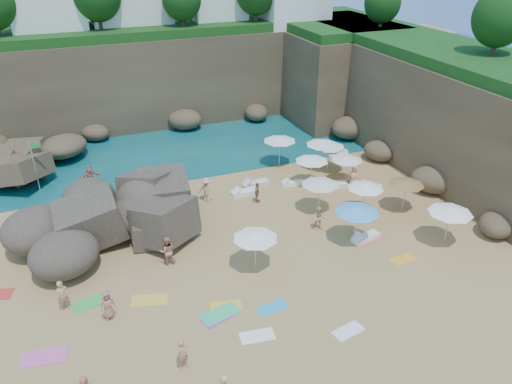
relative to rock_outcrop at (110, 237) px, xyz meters
name	(u,v)px	position (x,y,z in m)	size (l,w,h in m)	color
ground	(243,251)	(6.92, -4.44, 0.00)	(120.00, 120.00, 0.00)	tan
seawater	(145,102)	(6.92, 25.56, 0.00)	(120.00, 120.00, 0.00)	#0C4751
cliff_back	(171,75)	(8.92, 20.56, 4.00)	(44.00, 8.00, 8.00)	brown
cliff_right	(431,106)	(25.92, 3.56, 4.00)	(8.00, 30.00, 8.00)	brown
cliff_corner	(334,72)	(23.92, 15.56, 4.00)	(10.00, 12.00, 8.00)	brown
rock_promontory	(36,171)	(-4.08, 11.56, 0.00)	(12.00, 7.00, 2.00)	brown
clifftop_trees	(213,0)	(11.70, 15.08, 11.26)	(35.60, 23.82, 4.40)	#11380F
rock_outcrop	(110,237)	(0.00, 0.00, 0.00)	(8.15, 6.11, 3.26)	brown
flag_pole	(35,160)	(-3.72, 7.98, 2.37)	(0.73, 0.07, 3.72)	silver
parasol_0	(280,139)	(13.74, 5.71, 2.19)	(2.53, 2.53, 2.39)	silver
parasol_1	(336,150)	(17.13, 3.01, 1.80)	(2.07, 2.07, 1.96)	silver
parasol_2	(329,145)	(16.83, 3.47, 2.08)	(2.40, 2.40, 2.27)	silver
parasol_3	(312,159)	(14.42, 1.67, 2.06)	(2.38, 2.38, 2.25)	silver
parasol_4	(322,142)	(16.46, 3.88, 2.16)	(2.49, 2.49, 2.35)	silver
parasol_5	(320,182)	(13.15, -1.90, 2.12)	(2.44, 2.44, 2.31)	silver
parasol_6	(406,182)	(18.42, -3.80, 2.02)	(2.32, 2.32, 2.20)	silver
parasol_7	(347,158)	(16.96, 1.07, 1.93)	(2.23, 2.23, 2.11)	silver
parasol_8	(366,186)	(15.70, -3.27, 2.02)	(2.33, 2.33, 2.20)	silver
parasol_9	(255,235)	(6.99, -6.19, 2.12)	(2.44, 2.44, 2.31)	silver
parasol_10	(357,209)	(13.36, -5.98, 2.24)	(2.58, 2.58, 2.44)	silver
parasol_11	(451,210)	(18.28, -8.03, 2.23)	(2.57, 2.57, 2.43)	silver
lounger_0	(245,192)	(9.50, 2.01, 0.16)	(2.01, 0.67, 0.31)	white
lounger_1	(293,183)	(13.22, 2.10, 0.13)	(1.63, 0.54, 0.25)	white
lounger_2	(256,184)	(10.66, 3.00, 0.15)	(1.99, 0.66, 0.31)	silver
lounger_3	(333,184)	(15.78, 0.82, 0.16)	(2.05, 0.68, 0.32)	white
lounger_4	(369,187)	(18.06, -0.43, 0.14)	(1.75, 0.58, 0.27)	white
lounger_5	(366,237)	(14.15, -6.01, 0.14)	(1.84, 0.61, 0.29)	white
towel_1	(44,357)	(-3.93, -8.77, 0.02)	(1.91, 0.95, 0.03)	#E1579E
towel_2	(226,306)	(4.47, -8.56, 0.01)	(1.56, 0.78, 0.03)	yellow
towel_3	(220,314)	(4.03, -8.99, 0.02)	(1.89, 0.95, 0.03)	#36BE74
towel_4	(150,300)	(1.06, -6.73, 0.02)	(1.80, 0.90, 0.03)	gold
towel_5	(257,336)	(5.14, -11.03, 0.01)	(1.58, 0.79, 0.03)	white
towel_6	(218,318)	(3.85, -9.21, 0.01)	(1.57, 0.78, 0.03)	purple
towel_8	(273,307)	(6.58, -9.52, 0.01)	(1.55, 0.78, 0.03)	#279FD2
towel_9	(368,238)	(14.40, -5.94, 0.02)	(1.83, 0.92, 0.03)	#E15769
towel_10	(403,259)	(14.99, -8.52, 0.01)	(1.53, 0.76, 0.03)	#FFA428
towel_11	(91,302)	(-1.68, -5.82, 0.02)	(1.74, 0.87, 0.03)	green
towel_13	(348,331)	(9.18, -12.29, 0.01)	(1.49, 0.75, 0.03)	white
person_stand_0	(63,296)	(-2.86, -5.87, 0.83)	(0.61, 0.40, 1.67)	tan
person_stand_1	(167,251)	(2.64, -4.01, 0.86)	(0.84, 0.65, 1.72)	tan
person_stand_2	(206,190)	(6.73, 2.10, 0.87)	(1.12, 0.46, 1.74)	#D9AC7B
person_stand_3	(257,192)	(9.86, 0.71, 0.73)	(0.85, 0.36, 1.46)	#9B654D
person_stand_4	(354,177)	(17.04, 0.13, 0.87)	(0.85, 0.46, 1.74)	tan
person_stand_5	(90,176)	(-0.35, 7.30, 0.81)	(1.50, 0.43, 1.62)	#B7705B
person_lie_2	(109,314)	(-0.95, -7.26, 0.20)	(0.73, 1.49, 0.40)	#A56552
person_lie_4	(184,365)	(1.57, -11.58, 0.17)	(0.53, 1.46, 0.35)	tan
person_lie_5	(319,225)	(12.08, -3.92, 0.28)	(0.73, 1.50, 0.57)	tan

